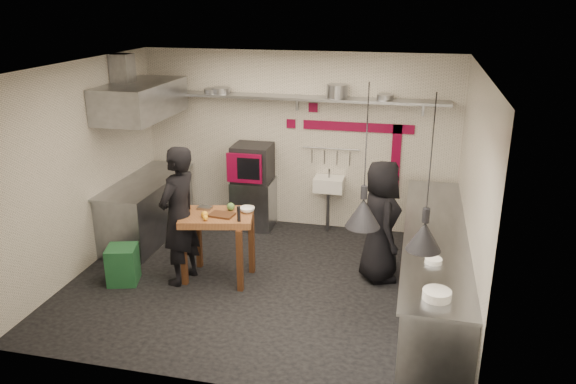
% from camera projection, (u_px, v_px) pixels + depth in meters
% --- Properties ---
extents(floor, '(5.00, 5.00, 0.00)m').
position_uv_depth(floor, '(263.00, 282.00, 7.42)').
color(floor, black).
rests_on(floor, ground).
extents(ceiling, '(5.00, 5.00, 0.00)m').
position_uv_depth(ceiling, '(260.00, 67.00, 6.50)').
color(ceiling, beige).
rests_on(ceiling, floor).
extents(wall_back, '(5.00, 0.04, 2.80)m').
position_uv_depth(wall_back, '(297.00, 141.00, 8.89)').
color(wall_back, beige).
rests_on(wall_back, floor).
extents(wall_front, '(5.00, 0.04, 2.80)m').
position_uv_depth(wall_front, '(199.00, 253.00, 5.03)').
color(wall_front, beige).
rests_on(wall_front, floor).
extents(wall_left, '(0.04, 4.20, 2.80)m').
position_uv_depth(wall_left, '(82.00, 168.00, 7.50)').
color(wall_left, beige).
rests_on(wall_left, floor).
extents(wall_right, '(0.04, 4.20, 2.80)m').
position_uv_depth(wall_right, '(472.00, 197.00, 6.43)').
color(wall_right, beige).
rests_on(wall_right, floor).
extents(red_band_horiz, '(1.70, 0.02, 0.14)m').
position_uv_depth(red_band_horiz, '(358.00, 127.00, 8.58)').
color(red_band_horiz, maroon).
rests_on(red_band_horiz, wall_back).
extents(red_band_vert, '(0.14, 0.02, 1.10)m').
position_uv_depth(red_band_vert, '(396.00, 160.00, 8.61)').
color(red_band_vert, maroon).
rests_on(red_band_vert, wall_back).
extents(red_tile_a, '(0.14, 0.02, 0.14)m').
position_uv_depth(red_tile_a, '(313.00, 108.00, 8.64)').
color(red_tile_a, maroon).
rests_on(red_tile_a, wall_back).
extents(red_tile_b, '(0.14, 0.02, 0.14)m').
position_uv_depth(red_tile_b, '(291.00, 124.00, 8.80)').
color(red_tile_b, maroon).
rests_on(red_tile_b, wall_back).
extents(back_shelf, '(4.60, 0.34, 0.04)m').
position_uv_depth(back_shelf, '(295.00, 98.00, 8.49)').
color(back_shelf, gray).
rests_on(back_shelf, wall_back).
extents(shelf_bracket_left, '(0.04, 0.06, 0.24)m').
position_uv_depth(shelf_bracket_left, '(182.00, 98.00, 9.06)').
color(shelf_bracket_left, gray).
rests_on(shelf_bracket_left, wall_back).
extents(shelf_bracket_mid, '(0.04, 0.06, 0.24)m').
position_uv_depth(shelf_bracket_mid, '(297.00, 103.00, 8.66)').
color(shelf_bracket_mid, gray).
rests_on(shelf_bracket_mid, wall_back).
extents(shelf_bracket_right, '(0.04, 0.06, 0.24)m').
position_uv_depth(shelf_bracket_right, '(423.00, 108.00, 8.25)').
color(shelf_bracket_right, gray).
rests_on(shelf_bracket_right, wall_back).
extents(pan_far_left, '(0.32, 0.32, 0.09)m').
position_uv_depth(pan_far_left, '(221.00, 91.00, 8.72)').
color(pan_far_left, gray).
rests_on(pan_far_left, back_shelf).
extents(pan_mid_left, '(0.34, 0.34, 0.07)m').
position_uv_depth(pan_mid_left, '(213.00, 91.00, 8.75)').
color(pan_mid_left, gray).
rests_on(pan_mid_left, back_shelf).
extents(stock_pot, '(0.37, 0.37, 0.20)m').
position_uv_depth(stock_pot, '(337.00, 91.00, 8.31)').
color(stock_pot, gray).
rests_on(stock_pot, back_shelf).
extents(pan_right, '(0.31, 0.31, 0.08)m').
position_uv_depth(pan_right, '(385.00, 97.00, 8.18)').
color(pan_right, gray).
rests_on(pan_right, back_shelf).
extents(oven_stand, '(0.65, 0.59, 0.80)m').
position_uv_depth(oven_stand, '(254.00, 203.00, 9.09)').
color(oven_stand, gray).
rests_on(oven_stand, floor).
extents(combi_oven, '(0.60, 0.56, 0.58)m').
position_uv_depth(combi_oven, '(253.00, 163.00, 8.84)').
color(combi_oven, black).
rests_on(combi_oven, oven_stand).
extents(oven_door, '(0.55, 0.04, 0.46)m').
position_uv_depth(oven_door, '(244.00, 168.00, 8.55)').
color(oven_door, maroon).
rests_on(oven_door, combi_oven).
extents(oven_glass, '(0.36, 0.02, 0.34)m').
position_uv_depth(oven_glass, '(248.00, 169.00, 8.53)').
color(oven_glass, black).
rests_on(oven_glass, oven_door).
extents(hand_sink, '(0.46, 0.34, 0.22)m').
position_uv_depth(hand_sink, '(329.00, 184.00, 8.81)').
color(hand_sink, white).
rests_on(hand_sink, wall_back).
extents(sink_tap, '(0.03, 0.03, 0.14)m').
position_uv_depth(sink_tap, '(329.00, 173.00, 8.75)').
color(sink_tap, gray).
rests_on(sink_tap, hand_sink).
extents(sink_drain, '(0.06, 0.06, 0.66)m').
position_uv_depth(sink_drain, '(328.00, 211.00, 8.92)').
color(sink_drain, gray).
rests_on(sink_drain, floor).
extents(utensil_rail, '(0.90, 0.02, 0.02)m').
position_uv_depth(utensil_rail, '(331.00, 149.00, 8.76)').
color(utensil_rail, gray).
rests_on(utensil_rail, wall_back).
extents(counter_right, '(0.70, 3.80, 0.90)m').
position_uv_depth(counter_right, '(433.00, 268.00, 6.82)').
color(counter_right, gray).
rests_on(counter_right, floor).
extents(counter_right_top, '(0.76, 3.90, 0.03)m').
position_uv_depth(counter_right_top, '(437.00, 233.00, 6.66)').
color(counter_right_top, gray).
rests_on(counter_right_top, counter_right).
extents(plate_stack, '(0.30, 0.30, 0.09)m').
position_uv_depth(plate_stack, '(437.00, 295.00, 5.17)').
color(plate_stack, white).
rests_on(plate_stack, counter_right_top).
extents(small_bowl_right, '(0.21, 0.21, 0.05)m').
position_uv_depth(small_bowl_right, '(433.00, 261.00, 5.88)').
color(small_bowl_right, white).
rests_on(small_bowl_right, counter_right_top).
extents(counter_left, '(0.70, 1.90, 0.90)m').
position_uv_depth(counter_left, '(148.00, 209.00, 8.70)').
color(counter_left, gray).
rests_on(counter_left, floor).
extents(counter_left_top, '(0.76, 2.00, 0.03)m').
position_uv_depth(counter_left_top, '(145.00, 181.00, 8.55)').
color(counter_left_top, gray).
rests_on(counter_left_top, counter_left).
extents(extractor_hood, '(0.78, 1.60, 0.50)m').
position_uv_depth(extractor_hood, '(141.00, 100.00, 8.13)').
color(extractor_hood, gray).
rests_on(extractor_hood, ceiling).
extents(hood_duct, '(0.28, 0.28, 0.50)m').
position_uv_depth(hood_duct, '(123.00, 72.00, 8.05)').
color(hood_duct, gray).
rests_on(hood_duct, ceiling).
extents(green_bin, '(0.46, 0.46, 0.50)m').
position_uv_depth(green_bin, '(123.00, 265.00, 7.34)').
color(green_bin, '#1D572E').
rests_on(green_bin, floor).
extents(prep_table, '(1.04, 0.82, 0.92)m').
position_uv_depth(prep_table, '(218.00, 246.00, 7.38)').
color(prep_table, brown).
rests_on(prep_table, floor).
extents(cutting_board, '(0.33, 0.25, 0.02)m').
position_uv_depth(cutting_board, '(222.00, 215.00, 7.17)').
color(cutting_board, '#4A2815').
rests_on(cutting_board, prep_table).
extents(pepper_mill, '(0.06, 0.06, 0.20)m').
position_uv_depth(pepper_mill, '(239.00, 214.00, 6.96)').
color(pepper_mill, black).
rests_on(pepper_mill, prep_table).
extents(lemon_a, '(0.10, 0.10, 0.09)m').
position_uv_depth(lemon_a, '(205.00, 214.00, 7.10)').
color(lemon_a, '#F5A21E').
rests_on(lemon_a, prep_table).
extents(lemon_b, '(0.08, 0.08, 0.07)m').
position_uv_depth(lemon_b, '(205.00, 218.00, 7.00)').
color(lemon_b, '#F5A21E').
rests_on(lemon_b, prep_table).
extents(veg_ball, '(0.14, 0.14, 0.10)m').
position_uv_depth(veg_ball, '(231.00, 207.00, 7.34)').
color(veg_ball, '#4F7C38').
rests_on(veg_ball, prep_table).
extents(steel_tray, '(0.19, 0.13, 0.03)m').
position_uv_depth(steel_tray, '(205.00, 208.00, 7.40)').
color(steel_tray, gray).
rests_on(steel_tray, prep_table).
extents(bowl, '(0.26, 0.26, 0.06)m').
position_uv_depth(bowl, '(247.00, 210.00, 7.29)').
color(bowl, white).
rests_on(bowl, prep_table).
extents(heat_lamp_near, '(0.43, 0.43, 1.50)m').
position_uv_depth(heat_lamp_near, '(366.00, 157.00, 5.62)').
color(heat_lamp_near, black).
rests_on(heat_lamp_near, ceiling).
extents(heat_lamp_far, '(0.43, 0.43, 1.49)m').
position_uv_depth(heat_lamp_far, '(430.00, 175.00, 5.05)').
color(heat_lamp_far, black).
rests_on(heat_lamp_far, ceiling).
extents(chef_left, '(0.58, 0.75, 1.84)m').
position_uv_depth(chef_left, '(179.00, 216.00, 7.17)').
color(chef_left, black).
rests_on(chef_left, floor).
extents(chef_right, '(0.75, 0.92, 1.63)m').
position_uv_depth(chef_right, '(381.00, 221.00, 7.28)').
color(chef_right, black).
rests_on(chef_right, floor).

